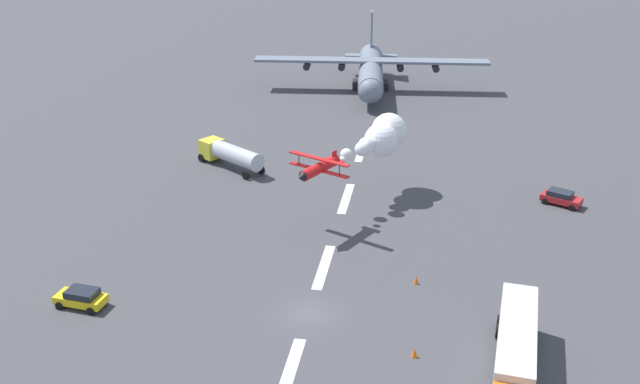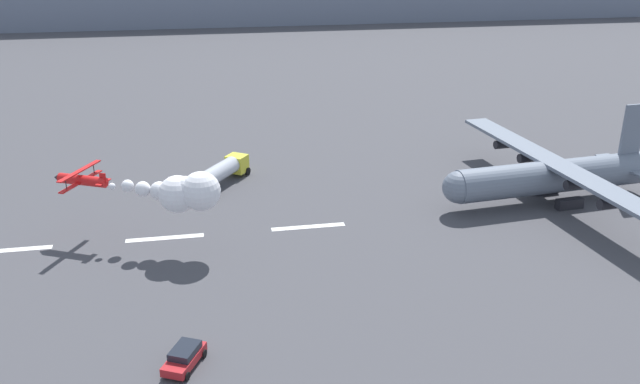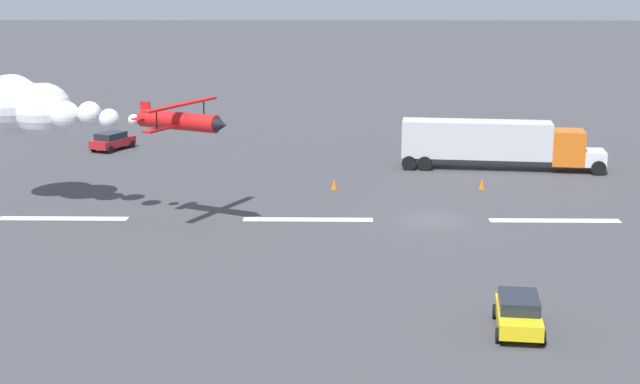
% 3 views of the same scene
% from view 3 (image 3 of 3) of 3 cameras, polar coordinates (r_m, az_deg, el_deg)
% --- Properties ---
extents(ground_plane, '(440.00, 440.00, 0.00)m').
position_cam_3_polar(ground_plane, '(58.69, 6.69, -1.69)').
color(ground_plane, '#424247').
rests_on(ground_plane, ground).
extents(runway_stripe_3, '(8.00, 0.90, 0.01)m').
position_cam_3_polar(runway_stripe_3, '(59.93, 13.93, -1.68)').
color(runway_stripe_3, white).
rests_on(runway_stripe_3, ground).
extents(runway_stripe_4, '(8.00, 0.90, 0.01)m').
position_cam_3_polar(runway_stripe_4, '(58.41, -0.73, -1.66)').
color(runway_stripe_4, white).
rests_on(runway_stripe_4, ground).
extents(runway_stripe_5, '(8.00, 0.90, 0.01)m').
position_cam_3_polar(runway_stripe_5, '(60.76, -15.18, -1.55)').
color(runway_stripe_5, white).
rests_on(runway_stripe_5, ground).
extents(stunt_biplane_red, '(16.79, 10.77, 4.13)m').
position_cam_3_polar(stunt_biplane_red, '(63.19, -16.53, 4.86)').
color(stunt_biplane_red, red).
extents(semi_truck_orange, '(15.49, 4.60, 3.70)m').
position_cam_3_polar(semi_truck_orange, '(73.71, 10.49, 2.99)').
color(semi_truck_orange, silver).
rests_on(semi_truck_orange, ground).
extents(followme_car_yellow, '(3.42, 4.44, 1.52)m').
position_cam_3_polar(followme_car_yellow, '(82.36, -12.39, 3.05)').
color(followme_car_yellow, '#B21E23').
rests_on(followme_car_yellow, ground).
extents(airport_staff_sedan, '(2.41, 4.22, 1.52)m').
position_cam_3_polar(airport_staff_sedan, '(41.64, 11.85, -7.11)').
color(airport_staff_sedan, yellow).
rests_on(airport_staff_sedan, ground).
extents(traffic_cone_near, '(0.44, 0.44, 0.75)m').
position_cam_3_polar(traffic_cone_near, '(67.30, 9.71, 0.50)').
color(traffic_cone_near, orange).
rests_on(traffic_cone_near, ground).
extents(traffic_cone_far, '(0.44, 0.44, 0.75)m').
position_cam_3_polar(traffic_cone_far, '(66.21, 0.87, 0.48)').
color(traffic_cone_far, orange).
rests_on(traffic_cone_far, ground).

